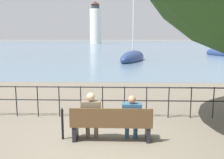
% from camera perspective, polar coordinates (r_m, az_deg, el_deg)
% --- Properties ---
extents(ground_plane, '(1000.00, 1000.00, 0.00)m').
position_cam_1_polar(ground_plane, '(6.67, -0.16, -13.63)').
color(ground_plane, '#706656').
extents(harbor_water, '(600.00, 300.00, 0.01)m').
position_cam_1_polar(harbor_water, '(164.69, 1.96, 8.45)').
color(harbor_water, slate).
rests_on(harbor_water, ground_plane).
extents(park_bench, '(2.07, 0.45, 0.90)m').
position_cam_1_polar(park_bench, '(6.45, -0.18, -10.23)').
color(park_bench, brown).
rests_on(park_bench, ground_plane).
extents(seated_person_left, '(0.49, 0.35, 1.25)m').
position_cam_1_polar(seated_person_left, '(6.48, -4.81, -7.86)').
color(seated_person_left, brown).
rests_on(seated_person_left, ground_plane).
extents(seated_person_right, '(0.50, 0.35, 1.19)m').
position_cam_1_polar(seated_person_right, '(6.45, 4.52, -8.24)').
color(seated_person_right, navy).
rests_on(seated_person_right, ground_plane).
extents(promenade_railing, '(15.30, 0.04, 1.05)m').
position_cam_1_polar(promenade_railing, '(8.26, 0.34, -4.01)').
color(promenade_railing, black).
rests_on(promenade_railing, ground_plane).
extents(closed_umbrella, '(0.09, 0.09, 0.87)m').
position_cam_1_polar(closed_umbrella, '(6.67, -11.28, -9.37)').
color(closed_umbrella, black).
rests_on(closed_umbrella, ground_plane).
extents(sailboat_1, '(3.78, 6.95, 10.66)m').
position_cam_1_polar(sailboat_1, '(42.54, 23.45, 5.60)').
color(sailboat_1, navy).
rests_on(sailboat_1, ground_plane).
extents(sailboat_2, '(4.15, 8.05, 9.89)m').
position_cam_1_polar(sailboat_2, '(29.21, 4.79, 4.97)').
color(sailboat_2, navy).
rests_on(sailboat_2, ground_plane).
extents(harbor_lighthouse, '(5.61, 5.61, 20.65)m').
position_cam_1_polar(harbor_lighthouse, '(127.00, -3.79, 12.50)').
color(harbor_lighthouse, white).
rests_on(harbor_lighthouse, ground_plane).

